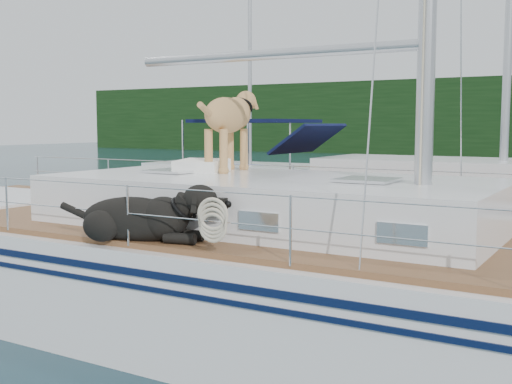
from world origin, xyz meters
The scene contains 4 objects.
ground centered at (0.00, 0.00, 0.00)m, with size 120.00×120.00×0.00m, color black.
main_sailboat centered at (0.09, 0.00, 0.69)m, with size 12.00×3.88×14.01m.
neighbor_sailboat centered at (-0.06, 6.66, 0.63)m, with size 11.00×3.50×13.30m.
bg_boat_west centered at (-8.00, 14.00, 0.45)m, with size 8.00×3.00×11.65m.
Camera 1 is at (4.47, -6.45, 2.41)m, focal length 45.00 mm.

